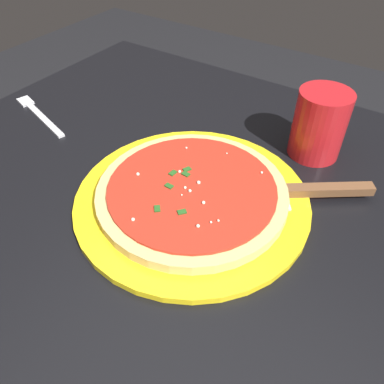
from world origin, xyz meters
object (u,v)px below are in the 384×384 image
object	(u,v)px
serving_plate	(192,199)
cup_tall_drink	(319,124)
pizza_server	(303,191)
fork	(38,113)
pizza	(192,192)

from	to	relation	value
serving_plate	cup_tall_drink	xyz separation A→B (m)	(0.22, -0.11, 0.05)
pizza_server	fork	size ratio (longest dim) A/B	1.11
serving_plate	pizza	xyz separation A→B (m)	(-0.00, 0.00, 0.02)
pizza	pizza_server	world-z (taller)	pizza
pizza_server	cup_tall_drink	xyz separation A→B (m)	(0.12, 0.03, 0.04)
fork	pizza_server	bearing A→B (deg)	-83.53
pizza	cup_tall_drink	xyz separation A→B (m)	(0.22, -0.11, 0.04)
pizza_server	pizza	bearing A→B (deg)	125.90
serving_plate	pizza_server	distance (m)	0.17
pizza	cup_tall_drink	bearing A→B (deg)	-25.60
serving_plate	fork	bearing A→B (deg)	84.61
serving_plate	fork	world-z (taller)	serving_plate
pizza_server	fork	world-z (taller)	pizza_server
serving_plate	fork	size ratio (longest dim) A/B	1.90
pizza	cup_tall_drink	world-z (taller)	cup_tall_drink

